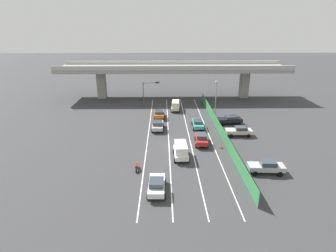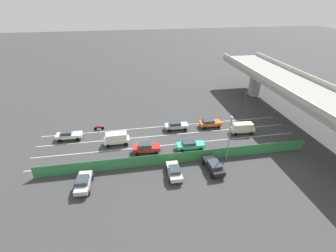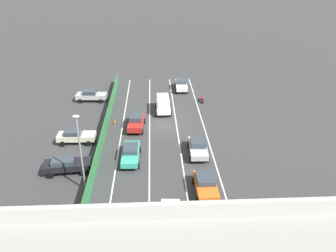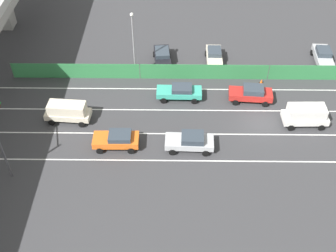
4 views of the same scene
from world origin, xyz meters
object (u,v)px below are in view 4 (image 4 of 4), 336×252
object	(u,v)px
traffic_light	(1,133)
car_sedan_silver	(190,141)
parked_sedan_dark	(162,57)
car_taxi_teal	(180,92)
car_taxi_orange	(117,139)
street_lamp	(133,40)
car_van_white	(306,114)
traffic_cone	(261,82)
parked_sedan_cream	(214,56)
car_sedan_red	(251,93)
parked_wagon_silver	(323,56)
car_van_cream	(68,111)

from	to	relation	value
traffic_light	car_sedan_silver	bearing A→B (deg)	-82.08
parked_sedan_dark	traffic_light	distance (m)	20.65
car_taxi_teal	parked_sedan_dark	distance (m)	6.55
car_taxi_orange	street_lamp	world-z (taller)	street_lamp
car_van_white	traffic_cone	world-z (taller)	car_van_white
parked_sedan_cream	traffic_light	bearing A→B (deg)	130.00
car_sedan_red	parked_wagon_silver	size ratio (longest dim) A/B	1.00
car_sedan_silver	traffic_cone	distance (m)	12.73
street_lamp	traffic_light	bearing A→B (deg)	143.11
car_taxi_orange	car_sedan_silver	bearing A→B (deg)	-91.33
car_sedan_silver	traffic_cone	bearing A→B (deg)	-39.47
car_van_white	car_van_cream	distance (m)	23.15
traffic_light	car_taxi_orange	bearing A→B (deg)	-75.49
car_van_white	car_taxi_orange	world-z (taller)	car_van_white
car_sedan_silver	street_lamp	world-z (taller)	street_lamp
car_taxi_orange	parked_sedan_dark	world-z (taller)	parked_sedan_dark
car_van_cream	parked_sedan_dark	xyz separation A→B (m)	(9.81, -9.06, -0.28)
car_sedan_silver	car_taxi_teal	xyz separation A→B (m)	(7.24, 0.90, -0.04)
car_van_cream	parked_wagon_silver	size ratio (longest dim) A/B	0.99
car_sedan_silver	car_taxi_orange	distance (m)	6.74
car_van_cream	car_sedan_red	bearing A→B (deg)	-79.97
car_sedan_silver	parked_sedan_cream	size ratio (longest dim) A/B	1.04
parked_wagon_silver	parked_sedan_dark	world-z (taller)	parked_wagon_silver
car_van_cream	car_taxi_orange	world-z (taller)	car_van_cream
car_van_white	traffic_cone	size ratio (longest dim) A/B	7.24
street_lamp	parked_wagon_silver	bearing A→B (deg)	-82.73
car_van_cream	car_taxi_orange	distance (m)	6.25
parked_sedan_cream	street_lamp	distance (m)	10.02
car_van_white	car_taxi_orange	bearing A→B (deg)	100.28
car_taxi_orange	parked_sedan_cream	distance (m)	16.81
car_sedan_red	parked_sedan_cream	world-z (taller)	car_sedan_red
street_lamp	parked_sedan_cream	bearing A→B (deg)	-74.14
car_van_white	car_taxi_teal	world-z (taller)	car_van_white
car_sedan_silver	parked_wagon_silver	size ratio (longest dim) A/B	0.98
street_lamp	car_sedan_silver	bearing A→B (deg)	-152.60
car_sedan_red	traffic_light	size ratio (longest dim) A/B	0.82
parked_sedan_dark	street_lamp	size ratio (longest dim) A/B	0.63
car_taxi_teal	street_lamp	distance (m)	7.34
car_van_cream	car_van_white	bearing A→B (deg)	-90.64
traffic_light	street_lamp	xyz separation A→B (m)	(13.42, -10.07, 0.63)
car_taxi_teal	traffic_cone	distance (m)	9.36
car_van_white	parked_wagon_silver	bearing A→B (deg)	-22.90
parked_sedan_cream	car_sedan_silver	bearing A→B (deg)	167.13
street_lamp	traffic_cone	size ratio (longest dim) A/B	12.68
car_sedan_red	traffic_cone	distance (m)	3.37
parked_sedan_dark	car_sedan_red	bearing A→B (deg)	-125.18
car_sedan_red	parked_wagon_silver	distance (m)	11.60
car_sedan_red	parked_sedan_cream	xyz separation A→B (m)	(6.83, 3.33, -0.05)
car_sedan_red	traffic_cone	xyz separation A→B (m)	(2.89, -1.61, -0.67)
car_van_cream	car_sedan_red	xyz separation A→B (m)	(3.25, -18.37, -0.23)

